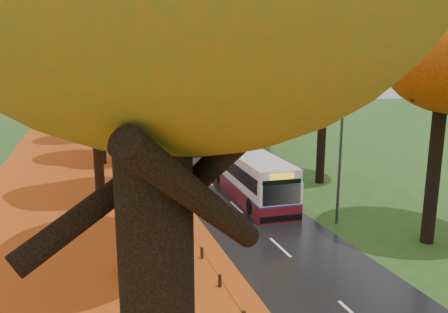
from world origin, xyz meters
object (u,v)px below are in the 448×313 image
bus (249,173)px  car_dark (132,123)px  car_white (152,145)px  streetlamp_near (337,136)px  streetlamp_mid (214,101)px  car_silver (139,132)px  streetlamp_far (171,90)px

bus → car_dark: bus is taller
car_white → car_dark: 16.39m
car_white → car_dark: bearing=72.5°
streetlamp_near → car_white: streetlamp_near is taller
bus → car_white: (-3.72, 15.99, -0.75)m
streetlamp_mid → car_silver: size_ratio=1.80×
car_white → car_dark: size_ratio=0.87×
bus → car_dark: bearing=99.4°
streetlamp_far → car_dark: 9.30m
car_silver → car_white: bearing=-101.2°
bus → car_dark: size_ratio=2.23×
bus → streetlamp_near: bearing=-66.1°
streetlamp_mid → car_dark: 18.04m
streetlamp_far → car_silver: 15.49m
streetlamp_mid → streetlamp_far: same height
car_white → car_silver: bearing=73.2°
streetlamp_mid → bus: streetlamp_mid is taller
streetlamp_near → car_white: bearing=105.5°
streetlamp_far → bus: streetlamp_far is taller
streetlamp_near → streetlamp_mid: 22.00m
streetlamp_mid → bus: (-2.38, -15.95, -3.20)m
streetlamp_far → car_white: bearing=-105.5°
car_silver → streetlamp_near: bearing=-90.8°
streetlamp_mid → streetlamp_far: size_ratio=1.00×
streetlamp_mid → streetlamp_far: 22.00m
car_white → car_silver: car_silver is taller
streetlamp_mid → car_silver: (-6.30, 8.41, -3.94)m
car_dark → streetlamp_far: bearing=55.2°
bus → car_silver: bearing=101.6°
streetlamp_near → bus: 7.25m
streetlamp_near → streetlamp_far: size_ratio=1.00×
streetlamp_near → bus: (-2.38, 6.05, -3.20)m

